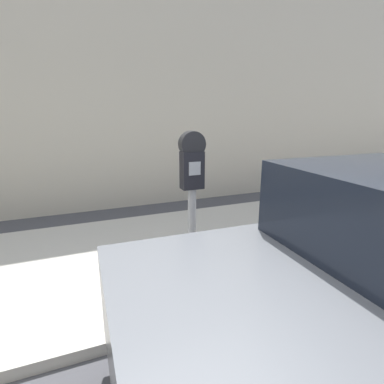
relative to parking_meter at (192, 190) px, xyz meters
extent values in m
cube|color=#BCB7AD|center=(-0.58, 1.08, -1.10)|extent=(24.00, 2.80, 0.11)
cube|color=beige|center=(-0.58, 3.56, 1.94)|extent=(24.00, 0.30, 6.19)
cylinder|color=gray|center=(0.00, 0.00, -0.52)|extent=(0.07, 0.07, 1.07)
cube|color=black|center=(0.00, 0.00, 0.18)|extent=(0.19, 0.11, 0.32)
cube|color=gray|center=(0.00, -0.06, 0.20)|extent=(0.10, 0.01, 0.11)
cylinder|color=black|center=(0.00, 0.00, 0.40)|extent=(0.22, 0.09, 0.22)
cylinder|color=black|center=(0.04, -0.57, -0.80)|extent=(0.71, 0.24, 0.71)
camera|label=1|loc=(-0.95, -2.34, 0.65)|focal=28.00mm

